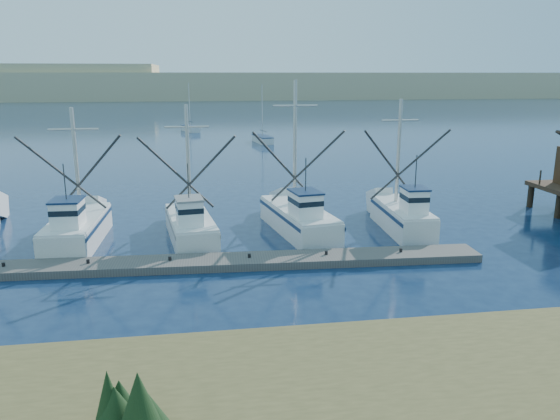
# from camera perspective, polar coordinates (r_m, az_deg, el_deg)

# --- Properties ---
(ground) EXTENTS (500.00, 500.00, 0.00)m
(ground) POSITION_cam_1_polar(r_m,az_deg,el_deg) (23.52, 5.75, -9.92)
(ground) COLOR #0D1F3D
(ground) RESTS_ON ground
(floating_dock) EXTENTS (30.15, 3.26, 0.40)m
(floating_dock) POSITION_cam_1_polar(r_m,az_deg,el_deg) (28.11, -9.36, -5.52)
(floating_dock) COLOR #57524E
(floating_dock) RESTS_ON ground
(dune_ridge) EXTENTS (360.00, 60.00, 10.00)m
(dune_ridge) POSITION_cam_1_polar(r_m,az_deg,el_deg) (230.89, -7.60, 12.80)
(dune_ridge) COLOR tan
(dune_ridge) RESTS_ON ground
(trawler_fleet) EXTENTS (29.21, 9.30, 9.71)m
(trawler_fleet) POSITION_cam_1_polar(r_m,az_deg,el_deg) (32.69, -11.58, -1.43)
(trawler_fleet) COLOR silver
(trawler_fleet) RESTS_ON ground
(sailboat_near) EXTENTS (2.54, 5.59, 8.10)m
(sailboat_near) POSITION_cam_1_polar(r_m,az_deg,el_deg) (78.10, -1.83, 7.40)
(sailboat_near) COLOR silver
(sailboat_near) RESTS_ON ground
(sailboat_far) EXTENTS (3.31, 5.77, 8.10)m
(sailboat_far) POSITION_cam_1_polar(r_m,az_deg,el_deg) (94.79, -9.36, 8.40)
(sailboat_far) COLOR silver
(sailboat_far) RESTS_ON ground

